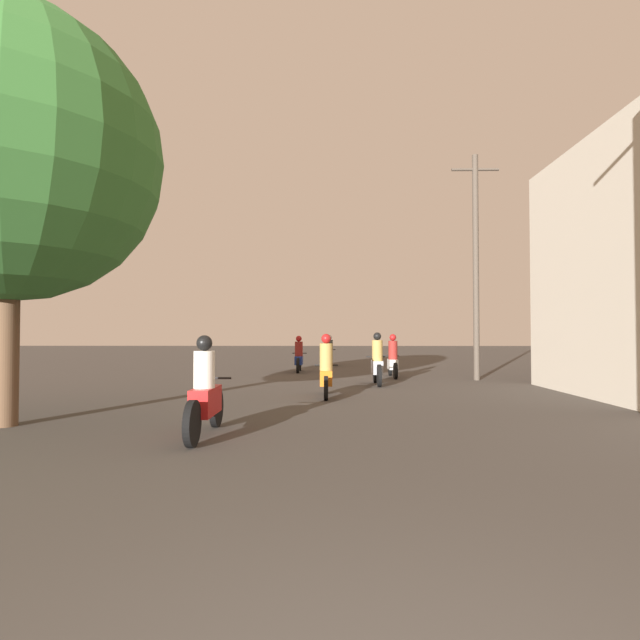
# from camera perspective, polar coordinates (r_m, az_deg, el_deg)

# --- Properties ---
(motorcycle_red) EXTENTS (0.60, 2.15, 1.55)m
(motorcycle_red) POSITION_cam_1_polar(r_m,az_deg,el_deg) (7.93, -12.98, -8.44)
(motorcycle_red) COLOR black
(motorcycle_red) RESTS_ON ground_plane
(motorcycle_orange) EXTENTS (0.60, 1.85, 1.57)m
(motorcycle_orange) POSITION_cam_1_polar(r_m,az_deg,el_deg) (12.45, 0.71, -5.88)
(motorcycle_orange) COLOR black
(motorcycle_orange) RESTS_ON ground_plane
(motorcycle_silver) EXTENTS (0.60, 1.93, 1.61)m
(motorcycle_silver) POSITION_cam_1_polar(r_m,az_deg,el_deg) (15.44, 6.55, -4.99)
(motorcycle_silver) COLOR black
(motorcycle_silver) RESTS_ON ground_plane
(motorcycle_white) EXTENTS (0.60, 2.06, 1.55)m
(motorcycle_white) POSITION_cam_1_polar(r_m,az_deg,el_deg) (18.03, 8.31, -4.55)
(motorcycle_white) COLOR black
(motorcycle_white) RESTS_ON ground_plane
(motorcycle_blue) EXTENTS (0.60, 1.91, 1.48)m
(motorcycle_blue) POSITION_cam_1_polar(r_m,az_deg,el_deg) (20.35, -2.43, -4.30)
(motorcycle_blue) COLOR black
(motorcycle_blue) RESTS_ON ground_plane
(motorcycle_green) EXTENTS (0.60, 2.04, 1.49)m
(motorcycle_green) POSITION_cam_1_polar(r_m,az_deg,el_deg) (24.28, 1.10, -3.83)
(motorcycle_green) COLOR black
(motorcycle_green) RESTS_ON ground_plane
(utility_pole_far) EXTENTS (1.60, 0.20, 7.65)m
(utility_pole_far) POSITION_cam_1_polar(r_m,az_deg,el_deg) (17.77, 17.38, 6.34)
(utility_pole_far) COLOR #4C4238
(utility_pole_far) RESTS_ON ground_plane
(street_tree) EXTENTS (5.07, 5.07, 7.20)m
(street_tree) POSITION_cam_1_polar(r_m,az_deg,el_deg) (10.52, -31.86, 15.70)
(street_tree) COLOR brown
(street_tree) RESTS_ON ground_plane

